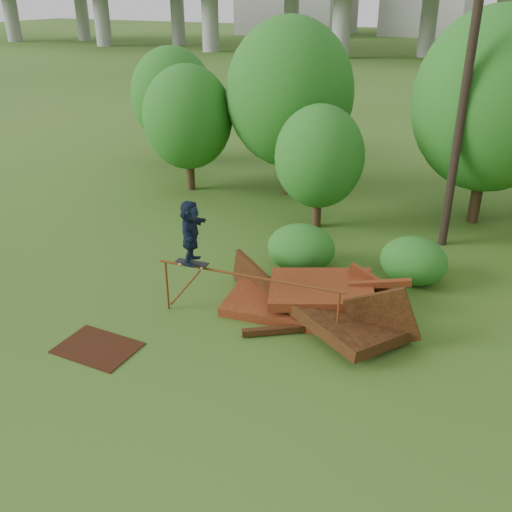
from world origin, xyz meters
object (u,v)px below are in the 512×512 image
at_px(skater, 190,232).
at_px(utility_pole, 466,88).
at_px(scrap_pile, 316,303).
at_px(flat_plate, 97,348).

relative_size(skater, utility_pole, 0.16).
height_order(skater, utility_pole, utility_pole).
relative_size(scrap_pile, utility_pole, 0.57).
bearing_deg(skater, flat_plate, 134.29).
bearing_deg(flat_plate, skater, 62.16).
bearing_deg(flat_plate, scrap_pile, 41.41).
distance_m(flat_plate, utility_pole, 12.86).
bearing_deg(flat_plate, utility_pole, 57.50).
distance_m(skater, utility_pole, 9.53).
height_order(scrap_pile, utility_pole, utility_pole).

